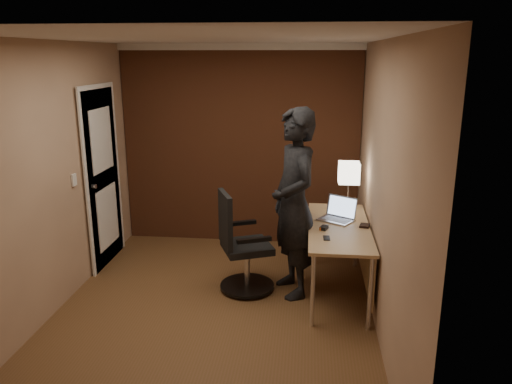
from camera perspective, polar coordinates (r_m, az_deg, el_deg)
room at (r=5.93m, az=-5.00°, el=5.67°), size 4.00×4.00×4.00m
desk at (r=5.08m, az=10.22°, el=-5.18°), size 0.60×1.50×0.73m
desk_lamp at (r=5.41m, az=10.57°, el=2.11°), size 0.22×0.22×0.54m
laptop at (r=5.19m, az=9.43°, el=-2.44°), size 0.42×0.39×0.23m
mouse at (r=4.90m, az=7.78°, el=-4.07°), size 0.09×0.11×0.03m
phone at (r=4.66m, az=8.07°, el=-5.23°), size 0.06×0.12×0.01m
wallet at (r=5.04m, az=12.31°, el=-3.78°), size 0.12×0.13×0.02m
office_chair at (r=5.11m, az=-1.76°, el=-6.52°), size 0.61×0.66×1.04m
person at (r=4.93m, az=4.36°, el=-1.35°), size 0.68×0.81×1.90m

